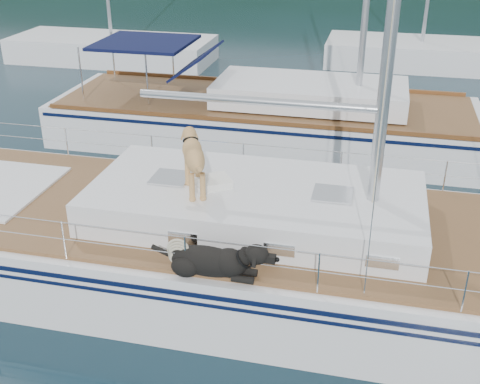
# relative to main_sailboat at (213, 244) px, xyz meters

# --- Properties ---
(ground) EXTENTS (120.00, 120.00, 0.00)m
(ground) POSITION_rel_main_sailboat_xyz_m (-0.09, 0.01, -0.68)
(ground) COLOR black
(ground) RESTS_ON ground
(main_sailboat) EXTENTS (12.00, 3.83, 14.01)m
(main_sailboat) POSITION_rel_main_sailboat_xyz_m (0.00, 0.00, 0.00)
(main_sailboat) COLOR white
(main_sailboat) RESTS_ON ground
(neighbor_sailboat) EXTENTS (11.00, 3.50, 13.30)m
(neighbor_sailboat) POSITION_rel_main_sailboat_xyz_m (-0.33, 6.54, -0.05)
(neighbor_sailboat) COLOR white
(neighbor_sailboat) RESTS_ON ground
(bg_boat_west) EXTENTS (8.00, 3.00, 11.65)m
(bg_boat_west) POSITION_rel_main_sailboat_xyz_m (-8.09, 14.01, -0.23)
(bg_boat_west) COLOR white
(bg_boat_west) RESTS_ON ground
(bg_boat_center) EXTENTS (7.20, 3.00, 11.65)m
(bg_boat_center) POSITION_rel_main_sailboat_xyz_m (3.91, 16.01, -0.23)
(bg_boat_center) COLOR white
(bg_boat_center) RESTS_ON ground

